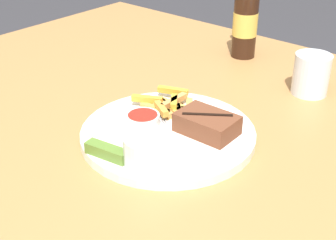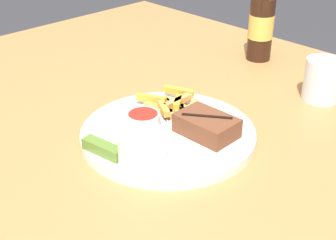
# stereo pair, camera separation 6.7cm
# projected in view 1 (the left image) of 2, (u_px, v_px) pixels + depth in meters

# --- Properties ---
(dining_table) EXTENTS (1.50, 1.23, 0.72)m
(dining_table) POSITION_uv_depth(u_px,v_px,m) (168.00, 166.00, 0.89)
(dining_table) COLOR #A87542
(dining_table) RESTS_ON ground_plane
(dinner_plate) EXTENTS (0.32, 0.32, 0.02)m
(dinner_plate) POSITION_uv_depth(u_px,v_px,m) (168.00, 134.00, 0.86)
(dinner_plate) COLOR white
(dinner_plate) RESTS_ON dining_table
(steak_portion) EXTENTS (0.11, 0.07, 0.04)m
(steak_portion) POSITION_uv_depth(u_px,v_px,m) (207.00, 124.00, 0.83)
(steak_portion) COLOR brown
(steak_portion) RESTS_ON dinner_plate
(fries_pile) EXTENTS (0.13, 0.12, 0.02)m
(fries_pile) POSITION_uv_depth(u_px,v_px,m) (169.00, 104.00, 0.92)
(fries_pile) COLOR #D19348
(fries_pile) RESTS_ON dinner_plate
(coleslaw_cup) EXTENTS (0.08, 0.08, 0.05)m
(coleslaw_cup) POSITION_uv_depth(u_px,v_px,m) (148.00, 148.00, 0.75)
(coleslaw_cup) COLOR white
(coleslaw_cup) RESTS_ON dinner_plate
(dipping_sauce_cup) EXTENTS (0.06, 0.06, 0.03)m
(dipping_sauce_cup) POSITION_uv_depth(u_px,v_px,m) (143.00, 121.00, 0.85)
(dipping_sauce_cup) COLOR silver
(dipping_sauce_cup) RESTS_ON dinner_plate
(pickle_spear) EXTENTS (0.08, 0.03, 0.02)m
(pickle_spear) POSITION_uv_depth(u_px,v_px,m) (107.00, 152.00, 0.77)
(pickle_spear) COLOR #567A2D
(pickle_spear) RESTS_ON dinner_plate
(fork_utensil) EXTENTS (0.12, 0.08, 0.00)m
(fork_utensil) POSITION_uv_depth(u_px,v_px,m) (155.00, 108.00, 0.92)
(fork_utensil) COLOR #B7B7BC
(fork_utensil) RESTS_ON dinner_plate
(beer_bottle) EXTENTS (0.06, 0.06, 0.25)m
(beer_bottle) POSITION_uv_depth(u_px,v_px,m) (245.00, 22.00, 1.18)
(beer_bottle) COLOR black
(beer_bottle) RESTS_ON dining_table
(drinking_glass) EXTENTS (0.08, 0.08, 0.09)m
(drinking_glass) POSITION_uv_depth(u_px,v_px,m) (311.00, 74.00, 1.01)
(drinking_glass) COLOR silver
(drinking_glass) RESTS_ON dining_table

